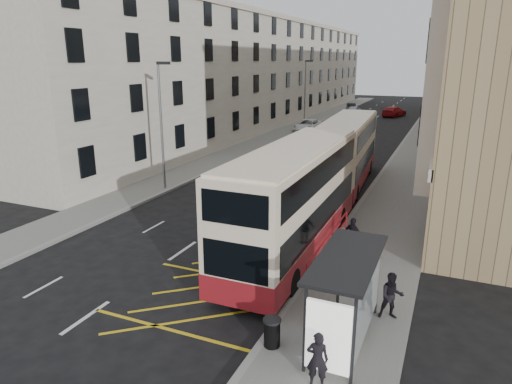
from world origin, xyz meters
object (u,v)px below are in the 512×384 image
at_px(car_dark, 351,107).
at_px(double_decker_rear, 347,151).
at_px(street_lamp_near, 162,119).
at_px(car_red, 394,112).
at_px(litter_bin, 272,332).
at_px(pedestrian_mid, 392,296).
at_px(double_decker_front, 294,200).
at_px(pedestrian_near, 317,359).
at_px(white_van, 307,126).
at_px(pedestrian_far, 353,235).
at_px(bus_shelter, 349,286).
at_px(street_lamp_far, 305,90).
at_px(car_silver, 353,111).

bearing_deg(car_dark, double_decker_rear, -94.74).
height_order(street_lamp_near, double_decker_rear, street_lamp_near).
bearing_deg(car_red, litter_bin, 110.65).
xyz_separation_m(double_decker_rear, pedestrian_mid, (5.16, -16.34, -1.37)).
xyz_separation_m(double_decker_front, pedestrian_mid, (4.75, -4.13, -1.48)).
distance_m(street_lamp_near, pedestrian_mid, 19.09).
bearing_deg(car_dark, pedestrian_mid, -93.15).
bearing_deg(pedestrian_near, double_decker_rear, -90.88).
bearing_deg(pedestrian_mid, white_van, 92.08).
xyz_separation_m(street_lamp_near, pedestrian_near, (14.38, -14.30, -3.71)).
height_order(litter_bin, pedestrian_far, pedestrian_far).
xyz_separation_m(double_decker_front, pedestrian_near, (3.44, -8.20, -1.49)).
distance_m(bus_shelter, litter_bin, 2.63).
height_order(bus_shelter, car_dark, bus_shelter).
bearing_deg(car_red, street_lamp_far, 80.12).
distance_m(street_lamp_far, pedestrian_near, 46.72).
relative_size(pedestrian_near, pedestrian_far, 1.01).
bearing_deg(white_van, bus_shelter, -69.78).
distance_m(double_decker_front, car_red, 53.26).
distance_m(street_lamp_near, pedestrian_near, 20.62).
xyz_separation_m(pedestrian_far, car_red, (-4.86, 52.48, -0.17)).
height_order(double_decker_front, car_dark, double_decker_front).
distance_m(litter_bin, car_red, 60.40).
height_order(street_lamp_near, car_red, street_lamp_near).
distance_m(street_lamp_far, pedestrian_mid, 43.35).
distance_m(double_decker_front, double_decker_rear, 12.22).
bearing_deg(car_silver, pedestrian_mid, -76.32).
xyz_separation_m(bus_shelter, car_red, (-6.15, 59.47, -1.39)).
distance_m(bus_shelter, pedestrian_mid, 2.66).
distance_m(bus_shelter, street_lamp_near, 19.38).
xyz_separation_m(white_van, car_silver, (1.55, 18.13, 0.01)).
bearing_deg(bus_shelter, pedestrian_near, -99.26).
relative_size(white_van, car_dark, 1.37).
distance_m(bus_shelter, pedestrian_far, 7.21).
relative_size(bus_shelter, white_van, 0.80).
bearing_deg(car_red, white_van, 85.99).
relative_size(litter_bin, pedestrian_far, 0.57).
height_order(bus_shelter, double_decker_rear, double_decker_rear).
distance_m(litter_bin, pedestrian_mid, 4.21).
bearing_deg(white_van, double_decker_rear, -64.89).
relative_size(double_decker_front, car_silver, 2.72).
bearing_deg(white_van, car_red, 70.76).
bearing_deg(white_van, pedestrian_near, -70.97).
relative_size(litter_bin, white_van, 0.17).
xyz_separation_m(pedestrian_far, white_van, (-12.26, 32.92, -0.19)).
bearing_deg(double_decker_front, white_van, 105.95).
relative_size(street_lamp_near, pedestrian_near, 5.14).
height_order(double_decker_front, double_decker_rear, double_decker_front).
xyz_separation_m(street_lamp_far, pedestrian_far, (13.41, -35.40, -3.71)).
height_order(street_lamp_far, double_decker_rear, street_lamp_far).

